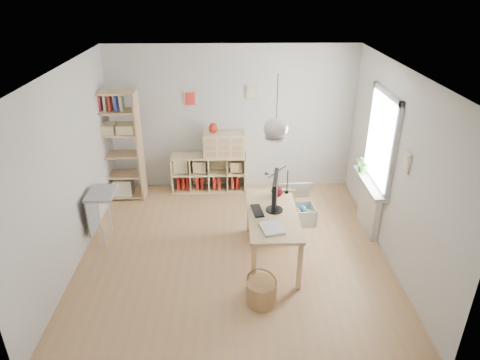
{
  "coord_description": "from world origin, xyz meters",
  "views": [
    {
      "loc": [
        -0.03,
        -5.33,
        3.8
      ],
      "look_at": [
        0.1,
        0.3,
        1.05
      ],
      "focal_mm": 32.0,
      "sensor_mm": 36.0,
      "label": 1
    }
  ],
  "objects_px": {
    "desk": "(272,219)",
    "monitor": "(275,192)",
    "chair": "(282,213)",
    "storage_chest": "(297,210)",
    "cube_shelf": "(208,175)",
    "drawer_chest": "(224,144)",
    "tall_bookshelf": "(117,142)"
  },
  "relations": [
    {
      "from": "tall_bookshelf",
      "to": "drawer_chest",
      "type": "bearing_deg",
      "value": 7.26
    },
    {
      "from": "desk",
      "to": "tall_bookshelf",
      "type": "distance_m",
      "value": 3.27
    },
    {
      "from": "cube_shelf",
      "to": "drawer_chest",
      "type": "xyz_separation_m",
      "value": [
        0.32,
        -0.04,
        0.64
      ]
    },
    {
      "from": "desk",
      "to": "chair",
      "type": "xyz_separation_m",
      "value": [
        0.21,
        0.51,
        -0.21
      ]
    },
    {
      "from": "chair",
      "to": "cube_shelf",
      "type": "bearing_deg",
      "value": 130.77
    },
    {
      "from": "chair",
      "to": "storage_chest",
      "type": "relative_size",
      "value": 1.16
    },
    {
      "from": "cube_shelf",
      "to": "tall_bookshelf",
      "type": "xyz_separation_m",
      "value": [
        -1.56,
        -0.28,
        0.79
      ]
    },
    {
      "from": "drawer_chest",
      "to": "monitor",
      "type": "bearing_deg",
      "value": -71.75
    },
    {
      "from": "cube_shelf",
      "to": "chair",
      "type": "distance_m",
      "value": 2.12
    },
    {
      "from": "storage_chest",
      "to": "monitor",
      "type": "bearing_deg",
      "value": -121.59
    },
    {
      "from": "desk",
      "to": "drawer_chest",
      "type": "distance_m",
      "value": 2.32
    },
    {
      "from": "desk",
      "to": "monitor",
      "type": "xyz_separation_m",
      "value": [
        0.03,
        0.07,
        0.39
      ]
    },
    {
      "from": "desk",
      "to": "monitor",
      "type": "distance_m",
      "value": 0.4
    },
    {
      "from": "chair",
      "to": "drawer_chest",
      "type": "xyz_separation_m",
      "value": [
        -0.91,
        1.68,
        0.49
      ]
    },
    {
      "from": "desk",
      "to": "monitor",
      "type": "bearing_deg",
      "value": 65.89
    },
    {
      "from": "tall_bookshelf",
      "to": "desk",
      "type": "bearing_deg",
      "value": -37.01
    },
    {
      "from": "cube_shelf",
      "to": "storage_chest",
      "type": "bearing_deg",
      "value": -38.19
    },
    {
      "from": "desk",
      "to": "chair",
      "type": "height_order",
      "value": "chair"
    },
    {
      "from": "desk",
      "to": "chair",
      "type": "bearing_deg",
      "value": 68.08
    },
    {
      "from": "tall_bookshelf",
      "to": "cube_shelf",
      "type": "bearing_deg",
      "value": 10.19
    },
    {
      "from": "storage_chest",
      "to": "monitor",
      "type": "xyz_separation_m",
      "value": [
        -0.5,
        -0.95,
        0.85
      ]
    },
    {
      "from": "storage_chest",
      "to": "drawer_chest",
      "type": "xyz_separation_m",
      "value": [
        -1.23,
        1.18,
        0.74
      ]
    },
    {
      "from": "storage_chest",
      "to": "monitor",
      "type": "distance_m",
      "value": 1.37
    },
    {
      "from": "chair",
      "to": "monitor",
      "type": "xyz_separation_m",
      "value": [
        -0.18,
        -0.45,
        0.6
      ]
    },
    {
      "from": "monitor",
      "to": "storage_chest",
      "type": "bearing_deg",
      "value": 71.66
    },
    {
      "from": "drawer_chest",
      "to": "chair",
      "type": "bearing_deg",
      "value": -62.33
    },
    {
      "from": "storage_chest",
      "to": "drawer_chest",
      "type": "distance_m",
      "value": 1.85
    },
    {
      "from": "monitor",
      "to": "chair",
      "type": "bearing_deg",
      "value": 77.61
    },
    {
      "from": "cube_shelf",
      "to": "storage_chest",
      "type": "xyz_separation_m",
      "value": [
        1.55,
        -1.22,
        -0.1
      ]
    },
    {
      "from": "storage_chest",
      "to": "tall_bookshelf",
      "type": "bearing_deg",
      "value": 159.22
    },
    {
      "from": "cube_shelf",
      "to": "chair",
      "type": "xyz_separation_m",
      "value": [
        1.23,
        -1.72,
        0.15
      ]
    },
    {
      "from": "desk",
      "to": "tall_bookshelf",
      "type": "xyz_separation_m",
      "value": [
        -2.59,
        1.95,
        0.43
      ]
    }
  ]
}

